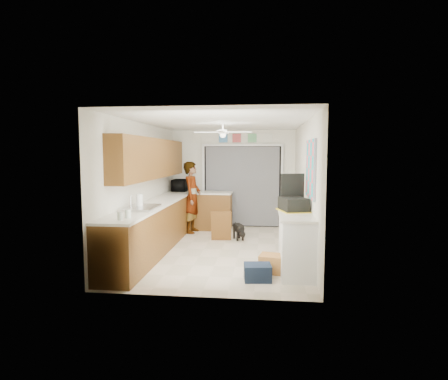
{
  "coord_description": "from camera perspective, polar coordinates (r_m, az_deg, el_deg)",
  "views": [
    {
      "loc": [
        0.85,
        -7.23,
        1.89
      ],
      "look_at": [
        0.0,
        0.4,
        1.15
      ],
      "focal_mm": 30.0,
      "sensor_mm": 36.0,
      "label": 1
    }
  ],
  "objects": [
    {
      "name": "dog",
      "position": [
        8.33,
        2.21,
        -6.25
      ],
      "size": [
        0.38,
        0.54,
        0.39
      ],
      "primitive_type": "cube",
      "rotation": [
        0.0,
        0.0,
        0.38
      ],
      "color": "black",
      "rests_on": "floor"
    },
    {
      "name": "ceiling",
      "position": [
        7.31,
        -0.35,
        10.29
      ],
      "size": [
        5.0,
        5.0,
        0.0
      ],
      "primitive_type": "plane",
      "rotation": [
        3.14,
        0.0,
        0.0
      ],
      "color": "white",
      "rests_on": "ground"
    },
    {
      "name": "cardboard_box",
      "position": [
        6.15,
        7.64,
        -11.07
      ],
      "size": [
        0.51,
        0.42,
        0.28
      ],
      "primitive_type": "cube",
      "rotation": [
        0.0,
        0.0,
        -0.2
      ],
      "color": "#9F6832",
      "rests_on": "floor"
    },
    {
      "name": "suitcase",
      "position": [
        6.37,
        10.54,
        -2.16
      ],
      "size": [
        0.51,
        0.6,
        0.22
      ],
      "primitive_type": "cube",
      "rotation": [
        0.0,
        0.0,
        0.27
      ],
      "color": "black",
      "rests_on": "right_counter_top"
    },
    {
      "name": "faucet",
      "position": [
        6.71,
        -14.04,
        -1.86
      ],
      "size": [
        0.03,
        0.03,
        0.22
      ],
      "primitive_type": "cylinder",
      "color": "silver",
      "rests_on": "left_countertop"
    },
    {
      "name": "back_opening_recess",
      "position": [
        9.76,
        2.8,
        0.56
      ],
      "size": [
        2.0,
        0.06,
        2.1
      ],
      "primitive_type": "cube",
      "color": "black",
      "rests_on": "wall_back"
    },
    {
      "name": "paper_towel_roll",
      "position": [
        6.72,
        -12.77,
        -1.67
      ],
      "size": [
        0.14,
        0.14,
        0.25
      ],
      "primitive_type": "cylinder",
      "rotation": [
        0.0,
        0.0,
        0.22
      ],
      "color": "white",
      "rests_on": "left_countertop"
    },
    {
      "name": "right_counter_top",
      "position": [
        6.13,
        10.89,
        -3.7
      ],
      "size": [
        0.54,
        1.44,
        0.04
      ],
      "primitive_type": "cube",
      "color": "white",
      "rests_on": "right_counter_base"
    },
    {
      "name": "wall_right",
      "position": [
        7.3,
        12.23,
        0.35
      ],
      "size": [
        0.0,
        5.0,
        5.0
      ],
      "primitive_type": "plane",
      "rotation": [
        1.57,
        0.0,
        -1.57
      ],
      "color": "white",
      "rests_on": "ground"
    },
    {
      "name": "wall_back",
      "position": [
        9.79,
        1.36,
        1.75
      ],
      "size": [
        3.2,
        0.0,
        3.2
      ],
      "primitive_type": "plane",
      "rotation": [
        1.57,
        0.0,
        0.0
      ],
      "color": "white",
      "rests_on": "ground"
    },
    {
      "name": "man",
      "position": [
        9.01,
        -4.89,
        -1.11
      ],
      "size": [
        0.46,
        0.65,
        1.71
      ],
      "primitive_type": "imported",
      "rotation": [
        0.0,
        0.0,
        1.49
      ],
      "color": "white",
      "rests_on": "floor"
    },
    {
      "name": "peninsula_base",
      "position": [
        9.44,
        -1.95,
        -3.27
      ],
      "size": [
        1.0,
        0.6,
        0.9
      ],
      "primitive_type": "cube",
      "color": "brown",
      "rests_on": "floor"
    },
    {
      "name": "left_countertop",
      "position": [
        7.6,
        -10.05,
        -1.91
      ],
      "size": [
        0.62,
        4.8,
        0.04
      ],
      "primitive_type": "cube",
      "color": "white",
      "rests_on": "left_base_cabinets"
    },
    {
      "name": "jar_b",
      "position": [
        5.61,
        -15.56,
        -3.85
      ],
      "size": [
        0.09,
        0.09,
        0.12
      ],
      "primitive_type": "cylinder",
      "rotation": [
        0.0,
        0.0,
        -0.19
      ],
      "color": "silver",
      "rests_on": "left_countertop"
    },
    {
      "name": "header_frame_3",
      "position": [
        9.72,
        4.32,
        7.91
      ],
      "size": [
        0.22,
        0.02,
        0.22
      ],
      "primitive_type": "cube",
      "color": "#66B277",
      "rests_on": "wall_back"
    },
    {
      "name": "jar_a",
      "position": [
        5.75,
        -14.45,
        -3.54
      ],
      "size": [
        0.11,
        0.11,
        0.13
      ],
      "primitive_type": "cylinder",
      "rotation": [
        0.0,
        0.0,
        0.21
      ],
      "color": "silver",
      "rests_on": "left_countertop"
    },
    {
      "name": "wall_left",
      "position": [
        7.66,
        -12.32,
        0.59
      ],
      "size": [
        0.0,
        5.0,
        5.0
      ],
      "primitive_type": "plane",
      "rotation": [
        1.57,
        0.0,
        1.57
      ],
      "color": "white",
      "rests_on": "ground"
    },
    {
      "name": "route66_sign",
      "position": [
        9.88,
        -4.2,
        7.87
      ],
      "size": [
        0.22,
        0.02,
        0.26
      ],
      "primitive_type": "cube",
      "color": "silver",
      "rests_on": "wall_back"
    },
    {
      "name": "suitcase_rim",
      "position": [
        6.39,
        10.52,
        -3.13
      ],
      "size": [
        0.58,
        0.68,
        0.02
      ],
      "primitive_type": "cube",
      "rotation": [
        0.0,
        0.0,
        0.27
      ],
      "color": "yellow",
      "rests_on": "suitcase"
    },
    {
      "name": "navy_crate",
      "position": [
        5.76,
        5.14,
        -12.39
      ],
      "size": [
        0.43,
        0.37,
        0.24
      ],
      "primitive_type": "cube",
      "rotation": [
        0.0,
        0.0,
        0.11
      ],
      "color": "#131D30",
      "rests_on": "floor"
    },
    {
      "name": "microwave",
      "position": [
        9.66,
        -6.64,
        0.72
      ],
      "size": [
        0.38,
        0.55,
        0.3
      ],
      "primitive_type": "imported",
      "rotation": [
        0.0,
        0.0,
        1.59
      ],
      "color": "black",
      "rests_on": "left_countertop"
    },
    {
      "name": "floor",
      "position": [
        7.52,
        -0.34,
        -9.05
      ],
      "size": [
        5.0,
        5.0,
        0.0
      ],
      "primitive_type": "plane",
      "color": "beige",
      "rests_on": "ground"
    },
    {
      "name": "ceiling_fan",
      "position": [
        7.49,
        -0.17,
        8.79
      ],
      "size": [
        1.14,
        1.14,
        0.24
      ],
      "primitive_type": "cube",
      "color": "white",
      "rests_on": "ceiling"
    },
    {
      "name": "door_trim_left",
      "position": [
        9.84,
        -3.15,
        0.6
      ],
      "size": [
        0.06,
        0.04,
        2.1
      ],
      "primitive_type": "cube",
      "color": "white",
      "rests_on": "wall_back"
    },
    {
      "name": "sink_basin",
      "position": [
        6.65,
        -12.48,
        -2.7
      ],
      "size": [
        0.5,
        0.76,
        0.06
      ],
      "primitive_type": "cube",
      "color": "silver",
      "rests_on": "left_countertop"
    },
    {
      "name": "suitcase_lid",
      "position": [
        6.63,
        10.4,
        0.32
      ],
      "size": [
        0.41,
        0.14,
        0.5
      ],
      "primitive_type": "cube",
      "rotation": [
        0.0,
        0.0,
        0.27
      ],
      "color": "black",
      "rests_on": "suitcase"
    },
    {
      "name": "abstract_painting",
      "position": [
        6.28,
        13.05,
        3.17
      ],
      "size": [
        0.03,
        1.15,
        0.95
      ],
      "primitive_type": "cube",
      "color": "#F85B72",
      "rests_on": "wall_right"
    },
    {
      "name": "header_frame_1",
      "position": [
        9.77,
        -0.12,
        7.91
      ],
      "size": [
        0.22,
        0.02,
        0.22
      ],
      "primitive_type": "cube",
      "color": "#4986C3",
      "rests_on": "wall_back"
    },
    {
      "name": "upper_cabinets",
      "position": [
        7.78,
        -10.81,
        4.74
      ],
      "size": [
        0.32,
        4.0,
        0.8
      ],
      "primitive_type": "cube",
      "color": "brown",
      "rests_on": "wall_left"
    },
    {
      "name": "header_frame_2",
      "position": [
        9.74,
        1.95,
        7.91
      ],
      "size": [
        0.22,
        0.02,
        0.22
      ],
      "primitive_type": "cube",
      "color": "#C2484D",
      "rests_on": "wall_back"
    },
    {
      "name": "door_trim_right",
      "position": [
        9.72,
        8.8,
        0.48
      ],
      "size": [
        0.06,
        0.04,
        2.1
      ],
      "primitive_type": "cube",
      "color": "white",
      "rests_on": "wall_back"
    },
    {
      "name": "door_trim_head",
      "position": [
        9.69,
        2.82,
        6.86
      ],
      "size": [
        2.1,
        0.04,
        0.06
      ],
      "primitive_type": "cube",
      "color": "white",
      "rests_on": "wall_back"
    },
    {
      "name": "cabinet_door_panel",
      "position": [
        8.17,
        -0.43,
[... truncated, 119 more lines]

